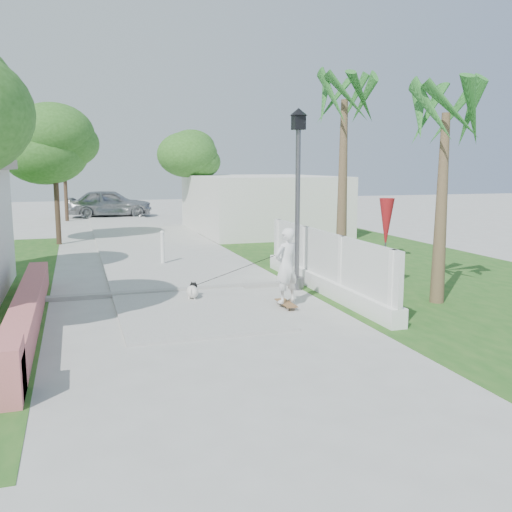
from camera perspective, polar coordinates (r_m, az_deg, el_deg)
name	(u,v)px	position (r m, az deg, el deg)	size (l,w,h in m)	color
ground	(251,379)	(8.50, -0.55, -12.17)	(90.00, 90.00, 0.00)	#B7B7B2
path_strip	(128,230)	(27.84, -12.71, 2.54)	(3.20, 36.00, 0.06)	#B7B7B2
curb	(179,290)	(14.10, -7.72, -3.43)	(6.50, 0.25, 0.10)	#999993
grass_right	(389,264)	(18.41, 13.12, -0.80)	(8.00, 20.00, 0.01)	#20551B
pink_wall	(26,315)	(11.51, -22.04, -5.52)	(0.45, 8.20, 0.80)	#CA6768
lattice_fence	(323,270)	(14.05, 6.75, -1.40)	(0.35, 7.00, 1.50)	white
building_right	(260,204)	(26.95, 0.44, 5.26)	(6.00, 8.00, 2.60)	silver
street_lamp	(298,192)	(14.09, 4.19, 6.38)	(0.44, 0.44, 4.44)	#59595E
bollard	(162,247)	(17.93, -9.34, 0.93)	(0.14, 0.14, 1.09)	white
patio_umbrella	(386,224)	(14.08, 12.89, 3.15)	(0.36, 0.36, 2.30)	#59595E
tree_path_left	(54,146)	(23.58, -19.51, 10.34)	(3.40, 3.40, 5.23)	#4C3826
tree_path_right	(193,157)	(28.11, -6.31, 9.84)	(3.00, 3.00, 4.79)	#4C3826
tree_path_far	(64,152)	(33.57, -18.65, 9.84)	(3.20, 3.20, 5.17)	#4C3826
palm_far	(344,112)	(15.75, 8.82, 14.07)	(1.80, 1.80, 5.30)	brown
palm_near	(446,124)	(13.28, 18.43, 12.39)	(1.80, 1.80, 4.70)	brown
skateboarder	(241,270)	(12.71, -1.56, -1.46)	(2.20, 1.85, 1.75)	olive
dog	(192,291)	(13.20, -6.37, -3.49)	(0.40, 0.58, 0.41)	silver
parked_car	(110,203)	(35.58, -14.39, 5.15)	(1.98, 4.92, 1.67)	#AEB1B6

